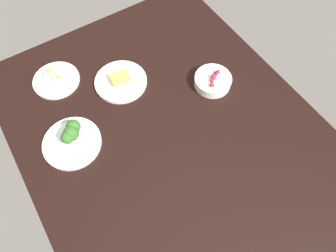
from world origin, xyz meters
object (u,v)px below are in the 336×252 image
object	(u,v)px
plate_cheese	(121,81)
plate_broccoli	(72,139)
bowl_berries	(213,81)
plate_eggs	(56,79)

from	to	relation	value
plate_cheese	plate_broccoli	distance (cm)	29.23
bowl_berries	plate_cheese	world-z (taller)	bowl_berries
plate_broccoli	plate_cheese	bearing A→B (deg)	-62.09
plate_eggs	bowl_berries	distance (cm)	59.70
bowl_berries	plate_broccoli	world-z (taller)	plate_broccoli
plate_cheese	plate_eggs	bearing A→B (deg)	55.40
plate_eggs	plate_broccoli	world-z (taller)	plate_broccoli
bowl_berries	plate_broccoli	size ratio (longest dim) A/B	0.71
plate_cheese	plate_broccoli	world-z (taller)	plate_broccoli
plate_eggs	bowl_berries	bearing A→B (deg)	-124.06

